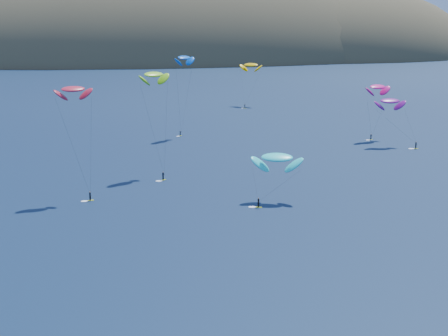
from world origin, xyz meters
name	(u,v)px	position (x,y,z in m)	size (l,w,h in m)	color
island	(168,66)	(39.40, 562.36, -10.74)	(730.00, 300.00, 210.00)	#3D3526
kitesurfer_3	(154,75)	(1.58, 114.38, 25.35)	(9.55, 13.94, 27.88)	#C3D217
kitesurfer_4	(184,58)	(14.37, 163.31, 25.95)	(9.05, 8.89, 28.42)	#C3D217
kitesurfer_5	(277,157)	(26.59, 84.78, 9.69)	(11.92, 9.43, 12.72)	#C3D217
kitesurfer_6	(390,101)	(75.63, 136.35, 13.87)	(11.82, 9.82, 16.58)	#C3D217
kitesurfer_8	(378,87)	(75.90, 147.05, 16.99)	(10.41, 7.40, 19.67)	#C3D217
kitesurfer_9	(73,89)	(-17.24, 95.87, 24.25)	(8.73, 8.59, 26.57)	#C3D217
kitesurfer_11	(251,65)	(50.57, 227.63, 17.81)	(10.80, 14.97, 20.59)	#C3D217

